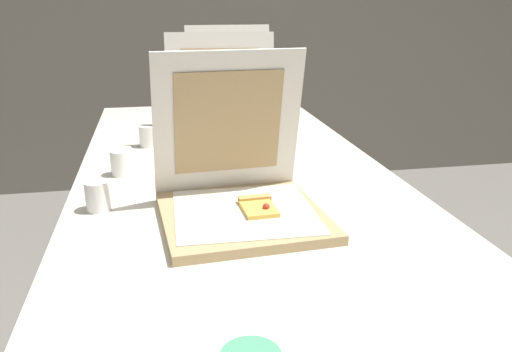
{
  "coord_description": "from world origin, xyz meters",
  "views": [
    {
      "loc": [
        -0.21,
        -0.78,
        1.22
      ],
      "look_at": [
        0.02,
        0.44,
        0.81
      ],
      "focal_mm": 37.05,
      "sensor_mm": 36.0,
      "label": 1
    }
  ],
  "objects_px": {
    "pizza_box_front": "(240,194)",
    "pizza_box_back": "(235,110)",
    "pizza_box_middle": "(224,142)",
    "cup_white_mid": "(121,163)",
    "cup_white_far": "(148,136)",
    "cup_white_near_center": "(98,196)",
    "table": "(238,194)"
  },
  "relations": [
    {
      "from": "table",
      "to": "pizza_box_front",
      "type": "height_order",
      "value": "pizza_box_front"
    },
    {
      "from": "pizza_box_front",
      "to": "pizza_box_middle",
      "type": "height_order",
      "value": "pizza_box_middle"
    },
    {
      "from": "table",
      "to": "cup_white_mid",
      "type": "height_order",
      "value": "cup_white_mid"
    },
    {
      "from": "table",
      "to": "pizza_box_back",
      "type": "bearing_deg",
      "value": 81.85
    },
    {
      "from": "table",
      "to": "cup_white_far",
      "type": "height_order",
      "value": "cup_white_far"
    },
    {
      "from": "table",
      "to": "pizza_box_back",
      "type": "xyz_separation_m",
      "value": [
        0.1,
        0.69,
        0.1
      ]
    },
    {
      "from": "table",
      "to": "cup_white_near_center",
      "type": "xyz_separation_m",
      "value": [
        -0.36,
        -0.17,
        0.08
      ]
    },
    {
      "from": "cup_white_near_center",
      "to": "pizza_box_back",
      "type": "bearing_deg",
      "value": 61.88
    },
    {
      "from": "pizza_box_middle",
      "to": "pizza_box_back",
      "type": "height_order",
      "value": "same"
    },
    {
      "from": "pizza_box_middle",
      "to": "cup_white_mid",
      "type": "relative_size",
      "value": 6.21
    },
    {
      "from": "cup_white_far",
      "to": "cup_white_mid",
      "type": "xyz_separation_m",
      "value": [
        -0.07,
        -0.3,
        0.0
      ]
    },
    {
      "from": "cup_white_far",
      "to": "pizza_box_back",
      "type": "bearing_deg",
      "value": 41.12
    },
    {
      "from": "table",
      "to": "cup_white_far",
      "type": "distance_m",
      "value": 0.47
    },
    {
      "from": "pizza_box_front",
      "to": "pizza_box_back",
      "type": "height_order",
      "value": "pizza_box_back"
    },
    {
      "from": "cup_white_near_center",
      "to": "cup_white_mid",
      "type": "height_order",
      "value": "same"
    },
    {
      "from": "cup_white_near_center",
      "to": "cup_white_mid",
      "type": "relative_size",
      "value": 1.0
    },
    {
      "from": "pizza_box_middle",
      "to": "cup_white_mid",
      "type": "height_order",
      "value": "pizza_box_middle"
    },
    {
      "from": "cup_white_far",
      "to": "cup_white_near_center",
      "type": "xyz_separation_m",
      "value": [
        -0.12,
        -0.56,
        0.0
      ]
    },
    {
      "from": "cup_white_mid",
      "to": "pizza_box_front",
      "type": "bearing_deg",
      "value": -51.87
    },
    {
      "from": "pizza_box_front",
      "to": "cup_white_mid",
      "type": "xyz_separation_m",
      "value": [
        -0.28,
        0.36,
        -0.02
      ]
    },
    {
      "from": "pizza_box_front",
      "to": "cup_white_far",
      "type": "bearing_deg",
      "value": 103.46
    },
    {
      "from": "pizza_box_front",
      "to": "cup_white_mid",
      "type": "relative_size",
      "value": 5.4
    },
    {
      "from": "pizza_box_front",
      "to": "pizza_box_back",
      "type": "xyz_separation_m",
      "value": [
        0.14,
        0.96,
        0.0
      ]
    },
    {
      "from": "table",
      "to": "pizza_box_front",
      "type": "xyz_separation_m",
      "value": [
        -0.04,
        -0.27,
        0.1
      ]
    },
    {
      "from": "pizza_box_front",
      "to": "pizza_box_middle",
      "type": "relative_size",
      "value": 0.87
    },
    {
      "from": "cup_white_far",
      "to": "cup_white_near_center",
      "type": "bearing_deg",
      "value": -101.58
    },
    {
      "from": "table",
      "to": "pizza_box_middle",
      "type": "height_order",
      "value": "pizza_box_middle"
    },
    {
      "from": "pizza_box_middle",
      "to": "cup_white_near_center",
      "type": "height_order",
      "value": "pizza_box_middle"
    },
    {
      "from": "table",
      "to": "pizza_box_back",
      "type": "height_order",
      "value": "pizza_box_back"
    },
    {
      "from": "pizza_box_front",
      "to": "table",
      "type": "bearing_deg",
      "value": 77.83
    },
    {
      "from": "pizza_box_back",
      "to": "cup_white_near_center",
      "type": "height_order",
      "value": "pizza_box_back"
    },
    {
      "from": "pizza_box_middle",
      "to": "cup_white_near_center",
      "type": "distance_m",
      "value": 0.51
    }
  ]
}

